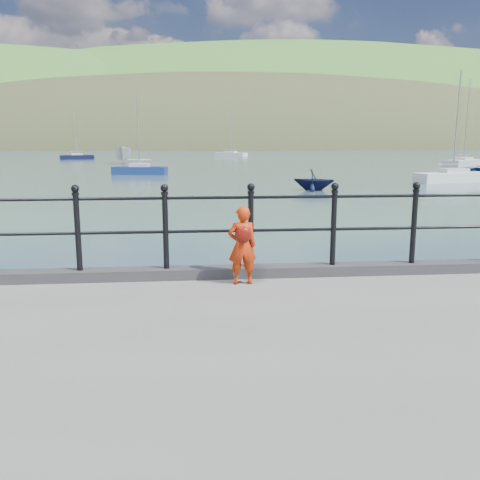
{
  "coord_description": "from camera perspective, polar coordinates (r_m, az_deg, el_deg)",
  "views": [
    {
      "loc": [
        -0.2,
        -7.2,
        2.92
      ],
      "look_at": [
        0.44,
        -0.2,
        1.55
      ],
      "focal_mm": 38.0,
      "sensor_mm": 36.0,
      "label": 1
    }
  ],
  "objects": [
    {
      "name": "sailboat_port",
      "position": [
        46.14,
        -11.19,
        7.64
      ],
      "size": [
        4.93,
        2.32,
        7.07
      ],
      "rotation": [
        0.0,
        0.0,
        -0.18
      ],
      "color": "navy",
      "rests_on": "ground"
    },
    {
      "name": "sailboat_near",
      "position": [
        39.81,
        22.76,
        6.48
      ],
      "size": [
        5.95,
        2.94,
        7.96
      ],
      "rotation": [
        0.0,
        0.0,
        0.25
      ],
      "color": "silver",
      "rests_on": "ground"
    },
    {
      "name": "kerb",
      "position": [
        7.29,
        -3.5,
        -3.65
      ],
      "size": [
        60.0,
        0.3,
        0.15
      ],
      "primitive_type": "cube",
      "color": "#28282B",
      "rests_on": "quay"
    },
    {
      "name": "far_shore",
      "position": [
        250.91,
        3.61,
        5.2
      ],
      "size": [
        830.0,
        200.0,
        156.0
      ],
      "color": "#333A21",
      "rests_on": "ground"
    },
    {
      "name": "sailboat_deep",
      "position": [
        99.85,
        -1.06,
        9.57
      ],
      "size": [
        6.42,
        5.08,
        9.43
      ],
      "rotation": [
        0.0,
        0.0,
        -0.57
      ],
      "color": "silver",
      "rests_on": "ground"
    },
    {
      "name": "sailboat_left",
      "position": [
        86.78,
        -17.84,
        8.83
      ],
      "size": [
        5.45,
        3.07,
        7.53
      ],
      "rotation": [
        0.0,
        0.0,
        0.3
      ],
      "color": "black",
      "rests_on": "ground"
    },
    {
      "name": "railing",
      "position": [
        7.14,
        -3.57,
        2.17
      ],
      "size": [
        18.11,
        0.11,
        1.2
      ],
      "color": "black",
      "rests_on": "kerb"
    },
    {
      "name": "ground",
      "position": [
        7.78,
        -3.44,
        -11.05
      ],
      "size": [
        600.0,
        600.0,
        0.0
      ],
      "primitive_type": "plane",
      "color": "#2D4251",
      "rests_on": "ground"
    },
    {
      "name": "launch_white",
      "position": [
        69.02,
        -12.97,
        9.29
      ],
      "size": [
        2.77,
        6.03,
        2.26
      ],
      "primitive_type": "imported",
      "rotation": [
        0.0,
        0.0,
        0.1
      ],
      "color": "silver",
      "rests_on": "ground"
    },
    {
      "name": "sailboat_far",
      "position": [
        67.97,
        23.79,
        7.96
      ],
      "size": [
        6.94,
        6.08,
        10.27
      ],
      "rotation": [
        0.0,
        0.0,
        0.67
      ],
      "color": "beige",
      "rests_on": "ground"
    },
    {
      "name": "child",
      "position": [
        6.85,
        0.25,
        -0.57
      ],
      "size": [
        0.41,
        0.33,
        1.07
      ],
      "rotation": [
        0.0,
        0.0,
        3.23
      ],
      "color": "red",
      "rests_on": "quay"
    },
    {
      "name": "launch_navy",
      "position": [
        31.01,
        8.29,
        6.73
      ],
      "size": [
        3.12,
        2.97,
        1.29
      ],
      "primitive_type": "imported",
      "rotation": [
        0.0,
        0.0,
        1.12
      ],
      "color": "black",
      "rests_on": "ground"
    }
  ]
}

